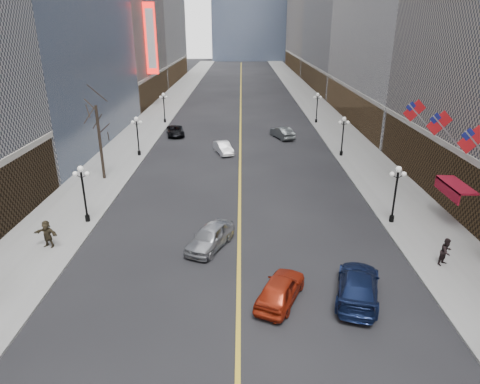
{
  "coord_description": "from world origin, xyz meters",
  "views": [
    {
      "loc": [
        0.15,
        -0.06,
        14.43
      ],
      "look_at": [
        0.08,
        20.62,
        6.29
      ],
      "focal_mm": 32.0,
      "sensor_mm": 36.0,
      "label": 1
    }
  ],
  "objects_px": {
    "streetlamp_east_1": "(396,188)",
    "car_sb_far": "(282,133)",
    "car_nb_near": "(210,237)",
    "streetlamp_east_2": "(343,132)",
    "streetlamp_west_3": "(164,105)",
    "car_sb_mid": "(280,289)",
    "streetlamp_east_3": "(317,105)",
    "car_nb_far": "(175,131)",
    "streetlamp_west_1": "(83,188)",
    "car_sb_near": "(358,285)",
    "car_nb_mid": "(223,148)",
    "streetlamp_west_2": "(137,132)"
  },
  "relations": [
    {
      "from": "streetlamp_east_3",
      "to": "streetlamp_east_2",
      "type": "bearing_deg",
      "value": -90.0
    },
    {
      "from": "streetlamp_east_3",
      "to": "car_nb_far",
      "type": "bearing_deg",
      "value": -158.81
    },
    {
      "from": "streetlamp_east_3",
      "to": "car_nb_far",
      "type": "distance_m",
      "value": 22.42
    },
    {
      "from": "car_nb_far",
      "to": "car_sb_far",
      "type": "relative_size",
      "value": 1.03
    },
    {
      "from": "streetlamp_east_1",
      "to": "streetlamp_east_3",
      "type": "height_order",
      "value": "same"
    },
    {
      "from": "car_nb_near",
      "to": "car_sb_mid",
      "type": "bearing_deg",
      "value": -30.98
    },
    {
      "from": "streetlamp_west_1",
      "to": "streetlamp_west_3",
      "type": "height_order",
      "value": "same"
    },
    {
      "from": "streetlamp_east_1",
      "to": "car_sb_far",
      "type": "distance_m",
      "value": 27.33
    },
    {
      "from": "streetlamp_east_1",
      "to": "car_nb_far",
      "type": "xyz_separation_m",
      "value": [
        -20.8,
        27.94,
        -2.23
      ]
    },
    {
      "from": "car_nb_mid",
      "to": "car_sb_near",
      "type": "height_order",
      "value": "car_sb_near"
    },
    {
      "from": "streetlamp_west_1",
      "to": "car_nb_near",
      "type": "distance_m",
      "value": 10.74
    },
    {
      "from": "car_nb_far",
      "to": "car_sb_mid",
      "type": "height_order",
      "value": "car_sb_mid"
    },
    {
      "from": "car_sb_mid",
      "to": "car_sb_far",
      "type": "bearing_deg",
      "value": -72.11
    },
    {
      "from": "streetlamp_west_3",
      "to": "car_nb_mid",
      "type": "xyz_separation_m",
      "value": [
        9.8,
        -16.74,
        -2.21
      ]
    },
    {
      "from": "streetlamp_east_1",
      "to": "car_nb_far",
      "type": "distance_m",
      "value": 34.9
    },
    {
      "from": "streetlamp_east_3",
      "to": "streetlamp_east_1",
      "type": "bearing_deg",
      "value": -90.0
    },
    {
      "from": "streetlamp_east_1",
      "to": "streetlamp_east_3",
      "type": "bearing_deg",
      "value": 90.0
    },
    {
      "from": "car_sb_mid",
      "to": "car_sb_far",
      "type": "relative_size",
      "value": 0.97
    },
    {
      "from": "car_sb_near",
      "to": "car_sb_far",
      "type": "bearing_deg",
      "value": -72.63
    },
    {
      "from": "streetlamp_east_3",
      "to": "car_sb_far",
      "type": "relative_size",
      "value": 0.96
    },
    {
      "from": "streetlamp_east_3",
      "to": "car_nb_mid",
      "type": "relative_size",
      "value": 1.08
    },
    {
      "from": "car_sb_near",
      "to": "car_sb_mid",
      "type": "relative_size",
      "value": 1.22
    },
    {
      "from": "streetlamp_east_1",
      "to": "streetlamp_west_1",
      "type": "height_order",
      "value": "same"
    },
    {
      "from": "streetlamp_east_3",
      "to": "car_nb_far",
      "type": "relative_size",
      "value": 0.94
    },
    {
      "from": "car_sb_far",
      "to": "car_nb_far",
      "type": "bearing_deg",
      "value": -26.36
    },
    {
      "from": "streetlamp_east_3",
      "to": "car_sb_mid",
      "type": "relative_size",
      "value": 0.99
    },
    {
      "from": "streetlamp_east_1",
      "to": "car_sb_mid",
      "type": "xyz_separation_m",
      "value": [
        -9.48,
        -10.03,
        -2.12
      ]
    },
    {
      "from": "car_sb_mid",
      "to": "streetlamp_east_3",
      "type": "bearing_deg",
      "value": -78.52
    },
    {
      "from": "car_nb_mid",
      "to": "car_sb_mid",
      "type": "distance_m",
      "value": 29.61
    },
    {
      "from": "streetlamp_west_3",
      "to": "car_nb_mid",
      "type": "bearing_deg",
      "value": -59.66
    },
    {
      "from": "streetlamp_east_2",
      "to": "streetlamp_west_2",
      "type": "bearing_deg",
      "value": 180.0
    },
    {
      "from": "car_nb_near",
      "to": "car_sb_far",
      "type": "xyz_separation_m",
      "value": [
        7.67,
        30.42,
        -0.04
      ]
    },
    {
      "from": "car_nb_mid",
      "to": "car_sb_mid",
      "type": "bearing_deg",
      "value": -100.45
    },
    {
      "from": "streetlamp_west_1",
      "to": "car_nb_far",
      "type": "distance_m",
      "value": 28.17
    },
    {
      "from": "car_nb_near",
      "to": "streetlamp_east_2",
      "type": "bearing_deg",
      "value": 81.74
    },
    {
      "from": "streetlamp_west_1",
      "to": "car_sb_near",
      "type": "relative_size",
      "value": 0.81
    },
    {
      "from": "streetlamp_west_3",
      "to": "car_sb_far",
      "type": "bearing_deg",
      "value": -28.41
    },
    {
      "from": "streetlamp_east_3",
      "to": "car_sb_mid",
      "type": "height_order",
      "value": "streetlamp_east_3"
    },
    {
      "from": "streetlamp_east_2",
      "to": "car_sb_far",
      "type": "relative_size",
      "value": 0.96
    },
    {
      "from": "streetlamp_west_1",
      "to": "car_sb_far",
      "type": "relative_size",
      "value": 0.96
    },
    {
      "from": "streetlamp_east_2",
      "to": "streetlamp_east_3",
      "type": "xyz_separation_m",
      "value": [
        0.0,
        18.0,
        0.0
      ]
    },
    {
      "from": "streetlamp_east_2",
      "to": "car_sb_near",
      "type": "xyz_separation_m",
      "value": [
        -5.11,
        -27.72,
        -2.09
      ]
    },
    {
      "from": "streetlamp_west_3",
      "to": "car_sb_mid",
      "type": "bearing_deg",
      "value": -72.95
    },
    {
      "from": "streetlamp_east_1",
      "to": "car_sb_far",
      "type": "xyz_separation_m",
      "value": [
        -6.13,
        26.55,
        -2.13
      ]
    },
    {
      "from": "streetlamp_east_1",
      "to": "car_sb_mid",
      "type": "distance_m",
      "value": 13.97
    },
    {
      "from": "streetlamp_west_1",
      "to": "car_nb_near",
      "type": "bearing_deg",
      "value": -21.56
    },
    {
      "from": "streetlamp_east_1",
      "to": "streetlamp_east_3",
      "type": "distance_m",
      "value": 36.0
    },
    {
      "from": "streetlamp_west_3",
      "to": "car_sb_mid",
      "type": "height_order",
      "value": "streetlamp_west_3"
    },
    {
      "from": "car_sb_near",
      "to": "car_sb_far",
      "type": "xyz_separation_m",
      "value": [
        -1.02,
        36.27,
        -0.04
      ]
    },
    {
      "from": "streetlamp_east_3",
      "to": "car_nb_mid",
      "type": "bearing_deg",
      "value": -129.5
    }
  ]
}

